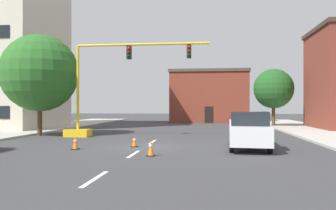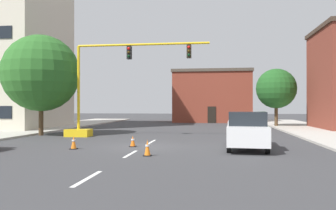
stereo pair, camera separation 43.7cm
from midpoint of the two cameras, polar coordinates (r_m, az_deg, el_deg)
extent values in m
plane|color=#38383A|center=(19.31, -4.48, -6.95)|extent=(160.00, 160.00, 0.00)
cube|color=#B2ADA3|center=(31.66, -25.07, -4.14)|extent=(6.00, 56.00, 0.14)
cube|color=#B2ADA3|center=(28.41, 25.72, -4.60)|extent=(6.00, 56.00, 0.14)
cube|color=silver|center=(11.21, -13.23, -11.92)|extent=(0.16, 2.40, 0.01)
cube|color=silver|center=(16.41, -6.56, -8.15)|extent=(0.16, 2.40, 0.01)
cube|color=silver|center=(21.76, -3.18, -6.17)|extent=(0.16, 2.40, 0.01)
cube|color=brown|center=(49.78, 6.60, 1.18)|extent=(10.61, 8.74, 6.86)
cube|color=#4C4238|center=(49.99, 6.60, 5.34)|extent=(10.91, 9.04, 0.40)
cube|color=black|center=(45.38, 6.58, -1.63)|extent=(1.10, 0.06, 2.20)
cube|color=yellow|center=(26.25, -15.32, -4.53)|extent=(1.80, 1.20, 0.55)
cylinder|color=yellow|center=(26.21, -15.31, 2.84)|extent=(0.20, 0.20, 6.20)
cylinder|color=yellow|center=(25.15, -4.85, 10.08)|extent=(9.71, 0.16, 0.16)
cube|color=black|center=(25.27, -7.03, 8.71)|extent=(0.32, 0.36, 0.95)
sphere|color=red|center=(25.13, -7.14, 9.39)|extent=(0.20, 0.20, 0.20)
sphere|color=#38280A|center=(25.08, -7.14, 8.76)|extent=(0.20, 0.20, 0.20)
sphere|color=black|center=(25.04, -7.14, 8.13)|extent=(0.20, 0.20, 0.20)
cube|color=black|center=(24.60, 3.02, 8.95)|extent=(0.32, 0.36, 0.95)
sphere|color=red|center=(24.46, 2.99, 9.66)|extent=(0.20, 0.20, 0.20)
sphere|color=#38280A|center=(24.41, 2.99, 9.01)|extent=(0.20, 0.20, 0.20)
sphere|color=black|center=(24.37, 2.99, 8.36)|extent=(0.20, 0.20, 0.20)
cylinder|color=#4C3823|center=(28.04, -21.10, -2.15)|extent=(0.36, 0.36, 2.60)
sphere|color=#286023|center=(28.13, -21.09, 5.02)|extent=(5.91, 5.91, 5.91)
cylinder|color=#4C3823|center=(38.46, 16.93, -1.64)|extent=(0.36, 0.36, 2.55)
sphere|color=#1E511E|center=(38.49, 16.93, 2.64)|extent=(4.27, 4.27, 4.27)
cube|color=white|center=(18.83, 12.65, -4.63)|extent=(2.31, 5.51, 0.95)
cube|color=#1E2328|center=(17.89, 12.78, -2.22)|extent=(1.94, 1.90, 0.70)
cube|color=white|center=(19.98, 12.51, -2.78)|extent=(2.16, 2.92, 0.16)
cylinder|color=black|center=(17.12, 15.95, -6.68)|extent=(0.26, 0.69, 0.68)
cylinder|color=black|center=(17.03, 9.88, -6.71)|extent=(0.26, 0.69, 0.68)
cylinder|color=black|center=(20.76, 14.93, -5.53)|extent=(0.26, 0.69, 0.68)
cylinder|color=black|center=(20.69, 9.93, -5.55)|extent=(0.26, 0.69, 0.68)
cube|color=black|center=(19.26, -6.29, -6.91)|extent=(0.36, 0.36, 0.04)
cone|color=orange|center=(19.23, -6.29, -5.99)|extent=(0.28, 0.28, 0.58)
cylinder|color=white|center=(19.22, -6.29, -5.78)|extent=(0.19, 0.19, 0.08)
cube|color=black|center=(18.73, -15.89, -7.10)|extent=(0.36, 0.36, 0.04)
cone|color=orange|center=(18.68, -15.89, -6.00)|extent=(0.28, 0.28, 0.68)
cylinder|color=white|center=(18.68, -15.89, -5.75)|extent=(0.19, 0.19, 0.08)
cube|color=black|center=(15.72, -3.69, -8.45)|extent=(0.36, 0.36, 0.04)
cone|color=orange|center=(15.67, -3.69, -7.10)|extent=(0.28, 0.28, 0.71)
cylinder|color=white|center=(15.66, -3.69, -6.79)|extent=(0.19, 0.19, 0.08)
camera|label=1|loc=(0.22, -90.52, 0.00)|focal=36.42mm
camera|label=2|loc=(0.22, 89.48, 0.00)|focal=36.42mm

